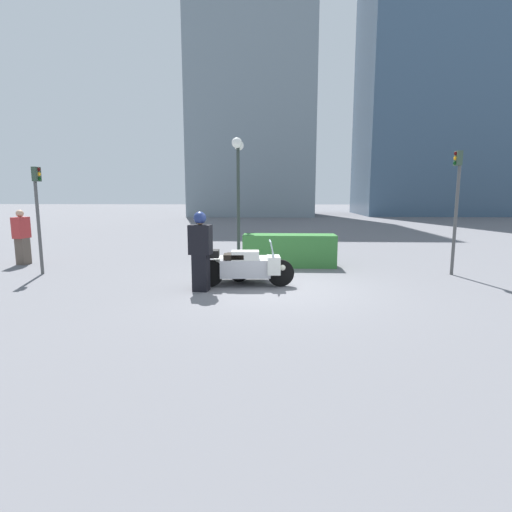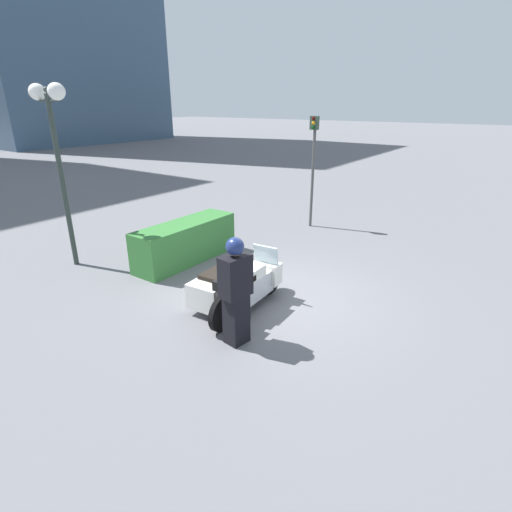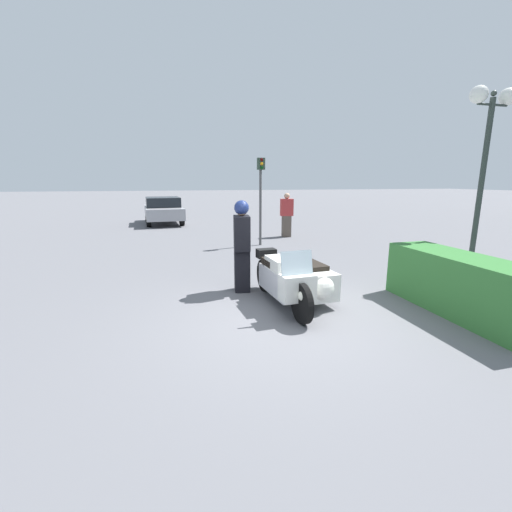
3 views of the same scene
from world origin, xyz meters
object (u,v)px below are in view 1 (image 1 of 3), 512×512
(police_motorcycle, at_px, (246,266))
(officer_rider, at_px, (201,249))
(twin_lamp_post, at_px, (238,165))
(traffic_light_far, at_px, (38,204))
(pedestrian_bystander, at_px, (22,237))
(traffic_light_near, at_px, (456,195))
(hedge_bush_curbside, at_px, (289,250))

(police_motorcycle, xyz_separation_m, officer_rider, (-1.03, -0.82, 0.53))
(twin_lamp_post, distance_m, traffic_light_far, 6.67)
(pedestrian_bystander, bearing_deg, officer_rider, -18.68)
(twin_lamp_post, relative_size, traffic_light_far, 1.40)
(traffic_light_far, bearing_deg, traffic_light_near, 1.04)
(police_motorcycle, bearing_deg, traffic_light_near, 10.19)
(police_motorcycle, xyz_separation_m, traffic_light_near, (5.82, 1.45, 1.82))
(hedge_bush_curbside, height_order, twin_lamp_post, twin_lamp_post)
(police_motorcycle, relative_size, traffic_light_far, 0.80)
(police_motorcycle, height_order, traffic_light_far, traffic_light_far)
(traffic_light_far, xyz_separation_m, pedestrian_bystander, (-1.58, 1.56, -1.14))
(police_motorcycle, bearing_deg, traffic_light_far, 166.93)
(twin_lamp_post, bearing_deg, traffic_light_far, -145.19)
(hedge_bush_curbside, bearing_deg, traffic_light_far, -167.40)
(officer_rider, bearing_deg, pedestrian_bystander, 71.23)
(police_motorcycle, relative_size, traffic_light_near, 0.71)
(hedge_bush_curbside, xyz_separation_m, traffic_light_far, (-7.20, -1.61, 1.52))
(police_motorcycle, bearing_deg, twin_lamp_post, 93.83)
(officer_rider, relative_size, hedge_bush_curbside, 0.65)
(pedestrian_bystander, bearing_deg, hedge_bush_curbside, 8.81)
(traffic_light_near, bearing_deg, hedge_bush_curbside, -14.84)
(traffic_light_near, bearing_deg, pedestrian_bystander, -5.62)
(officer_rider, distance_m, traffic_light_far, 5.38)
(hedge_bush_curbside, xyz_separation_m, traffic_light_near, (4.62, -1.14, 1.77))
(police_motorcycle, relative_size, officer_rider, 1.29)
(officer_rider, relative_size, pedestrian_bystander, 1.06)
(police_motorcycle, relative_size, hedge_bush_curbside, 0.83)
(hedge_bush_curbside, distance_m, traffic_light_far, 7.53)
(hedge_bush_curbside, distance_m, pedestrian_bystander, 8.79)
(traffic_light_near, distance_m, traffic_light_far, 11.83)
(pedestrian_bystander, bearing_deg, traffic_light_far, -36.09)
(hedge_bush_curbside, height_order, traffic_light_near, traffic_light_near)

